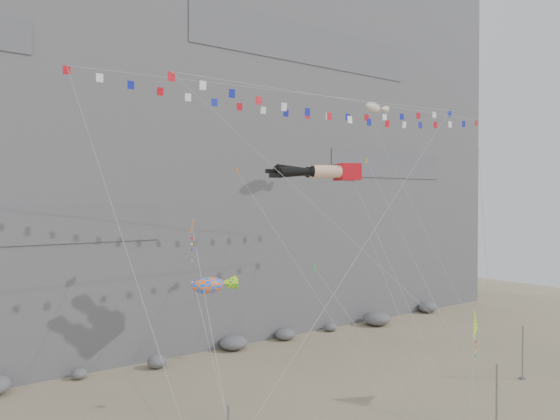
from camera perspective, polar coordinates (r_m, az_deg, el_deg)
name	(u,v)px	position (r m, az deg, el deg)	size (l,w,h in m)	color
ground	(365,405)	(39.61, 8.89, -19.50)	(120.00, 120.00, 0.00)	gray
cliff	(164,103)	(64.72, -12.03, 10.91)	(80.00, 28.00, 50.00)	slate
talus_boulders	(233,343)	(52.22, -4.89, -13.70)	(60.00, 3.00, 1.20)	slate
anchor_pole_center	(497,399)	(36.60, 21.70, -17.85)	(0.12, 0.12, 4.18)	slate
anchor_pole_right	(523,352)	(47.57, 24.02, -13.42)	(0.12, 0.12, 4.16)	slate
legs_kite	(323,172)	(42.14, 4.51, 3.99)	(7.31, 15.26, 20.08)	red
flag_banner_upper	(297,93)	(43.91, 1.77, 12.11)	(34.09, 13.38, 28.97)	red
flag_banner_lower	(360,102)	(42.84, 8.35, 11.11)	(31.57, 5.76, 24.24)	red
harlequin_kite	(192,227)	(32.83, -9.16, -1.75)	(2.56, 9.00, 14.82)	red
fish_windsock	(208,286)	(31.60, -7.52, -7.84)	(3.40, 6.92, 11.01)	#FF5E0D
delta_kite	(476,328)	(40.12, 19.80, -11.53)	(6.83, 4.17, 8.25)	#FFEF0D
blimp_windsock	(373,108)	(53.34, 9.67, 10.44)	(3.80, 14.01, 26.06)	beige
small_kite_a	(240,175)	(41.44, -4.23, 3.63)	(2.97, 15.56, 22.06)	#E35613
small_kite_b	(370,239)	(46.67, 9.43, -2.99)	(6.75, 12.68, 17.37)	purple
small_kite_c	(317,271)	(35.49, 3.88, -6.41)	(3.76, 7.75, 12.30)	#169438
small_kite_d	(369,166)	(46.63, 9.30, 4.53)	(4.12, 14.97, 22.69)	yellow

